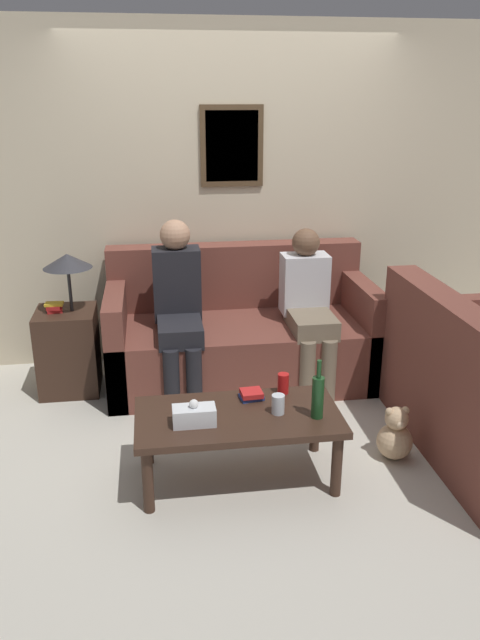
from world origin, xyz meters
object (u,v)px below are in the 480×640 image
(drinking_glass, at_px, (278,404))
(coffee_table, at_px, (238,423))
(couch_main, at_px, (240,336))
(teddy_bear, at_px, (395,436))
(wine_bottle, at_px, (318,396))
(person_left, at_px, (178,303))
(person_right, at_px, (308,303))

(drinking_glass, bearing_deg, coffee_table, 174.41)
(couch_main, height_order, teddy_bear, couch_main)
(couch_main, relative_size, wine_bottle, 5.85)
(wine_bottle, bearing_deg, teddy_bear, 17.95)
(person_left, bearing_deg, drinking_glass, -68.13)
(drinking_glass, xyz_separation_m, teddy_bear, (0.74, 0.10, -0.32))
(couch_main, bearing_deg, drinking_glass, -89.58)
(person_right, bearing_deg, coffee_table, -120.32)
(couch_main, xyz_separation_m, drinking_glass, (0.01, -1.39, 0.13))
(wine_bottle, bearing_deg, person_right, 78.33)
(coffee_table, relative_size, wine_bottle, 3.35)
(couch_main, height_order, coffee_table, couch_main)
(couch_main, relative_size, coffee_table, 1.74)
(couch_main, bearing_deg, person_left, -158.47)
(wine_bottle, xyz_separation_m, person_left, (-0.68, 1.27, 0.14))
(coffee_table, distance_m, person_right, 1.38)
(person_left, relative_size, teddy_bear, 3.70)
(drinking_glass, bearing_deg, person_right, 68.73)
(wine_bottle, distance_m, person_right, 1.29)
(drinking_glass, height_order, teddy_bear, drinking_glass)
(drinking_glass, bearing_deg, wine_bottle, -19.94)
(wine_bottle, xyz_separation_m, person_right, (0.26, 1.26, 0.10))
(person_left, bearing_deg, teddy_bear, -41.90)
(coffee_table, relative_size, person_left, 0.91)
(person_left, relative_size, person_right, 1.08)
(person_right, bearing_deg, wine_bottle, -101.67)
(couch_main, relative_size, drinking_glass, 17.99)
(person_left, distance_m, person_right, 0.95)
(person_left, xyz_separation_m, teddy_bear, (1.23, -1.10, -0.54))
(couch_main, height_order, person_left, person_left)
(drinking_glass, bearing_deg, person_left, 111.87)
(person_right, distance_m, teddy_bear, 1.23)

